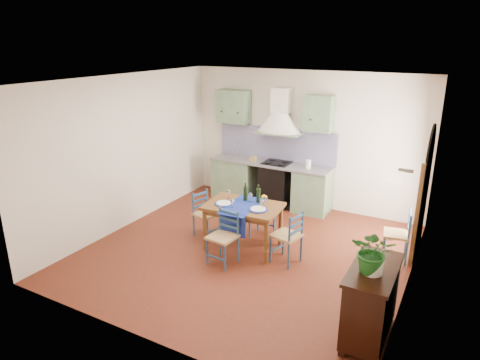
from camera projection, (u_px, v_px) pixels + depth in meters
name	position (u px, v px, depth m)	size (l,w,h in m)	color
floor	(247.00, 251.00, 7.14)	(5.00, 5.00, 0.00)	#47200F
back_wall	(278.00, 156.00, 8.93)	(5.00, 0.96, 2.80)	silver
right_wall	(419.00, 197.00, 5.81)	(0.26, 5.00, 2.80)	silver
left_wall	(127.00, 152.00, 7.83)	(0.04, 5.00, 2.80)	silver
ceiling	(248.00, 80.00, 6.25)	(5.00, 5.00, 0.01)	silver
dining_table	(243.00, 210.00, 7.04)	(1.28, 0.98, 1.10)	brown
chair_near	(224.00, 237.00, 6.65)	(0.44, 0.44, 0.87)	navy
chair_far	(261.00, 215.00, 7.55)	(0.39, 0.39, 0.81)	navy
chair_left	(205.00, 214.00, 7.58)	(0.47, 0.47, 0.82)	navy
chair_right	(288.00, 236.00, 6.66)	(0.48, 0.48, 0.87)	navy
chair_spare	(398.00, 235.00, 6.75)	(0.45, 0.45, 0.83)	navy
sideboard	(370.00, 300.00, 4.93)	(0.50, 1.05, 0.94)	black
potted_plant	(374.00, 251.00, 4.62)	(0.46, 0.40, 0.52)	#1C5C1D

